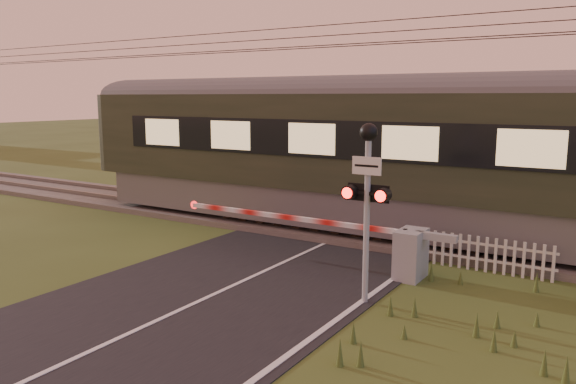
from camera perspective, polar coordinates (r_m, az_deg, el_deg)
The scene contains 7 objects.
ground at distance 11.79m, azimuth -7.64°, elevation -10.41°, with size 160.00×160.00×0.00m, color #3A4A1C.
road at distance 11.61m, azimuth -8.32°, elevation -10.70°, with size 6.00×140.00×0.03m.
track_bed at distance 17.07m, azimuth 6.40°, elevation -3.85°, with size 140.00×3.40×0.39m.
overhead_wires at distance 16.69m, azimuth 6.78°, elevation 15.41°, with size 120.00×0.62×0.62m.
boom_gate at distance 13.00m, azimuth 10.77°, elevation -5.68°, with size 7.47×0.86×1.14m.
crossing_signal at distance 10.84m, azimuth 8.08°, elevation 1.10°, with size 0.90×0.36×3.54m.
picket_fence at distance 13.86m, azimuth 19.51°, elevation -6.01°, with size 3.05×0.07×0.83m.
Camera 1 is at (7.12, -8.50, 4.02)m, focal length 35.00 mm.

